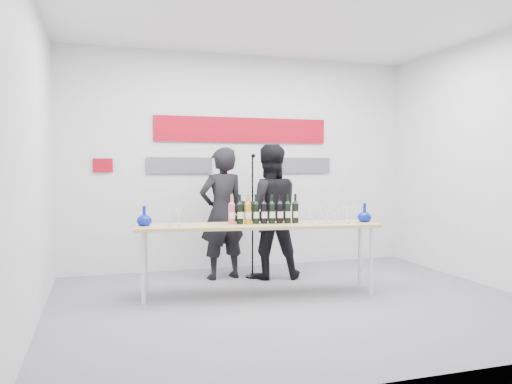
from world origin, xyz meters
TOP-DOWN VIEW (x-y plane):
  - ground at (0.00, 0.00)m, footprint 5.00×5.00m
  - back_wall at (0.00, 2.00)m, footprint 5.00×0.04m
  - signage at (-0.06, 1.97)m, footprint 3.38×0.02m
  - tasting_table at (-0.27, 0.39)m, footprint 2.71×0.92m
  - wine_bottles at (-0.20, 0.42)m, footprint 0.80×0.19m
  - decanter_left at (-1.49, 0.62)m, footprint 0.16×0.16m
  - decanter_right at (0.97, 0.25)m, footprint 0.16×0.16m
  - glasses_left at (-1.18, 0.53)m, footprint 0.19×0.24m
  - glasses_right at (0.57, 0.27)m, footprint 0.58×0.30m
  - presenter_left at (-0.46, 1.33)m, footprint 0.68×0.52m
  - presenter_right at (0.13, 1.21)m, footprint 0.93×0.78m
  - mic_stand at (-0.07, 1.27)m, footprint 0.19×0.19m

SIDE VIEW (x-z plane):
  - ground at x=0.00m, z-range 0.00..0.00m
  - mic_stand at x=-0.07m, z-range -0.31..1.28m
  - tasting_table at x=-0.27m, z-range 0.34..1.14m
  - presenter_left at x=-0.46m, z-range 0.00..1.68m
  - presenter_right at x=0.13m, z-range 0.00..1.72m
  - glasses_left at x=-1.18m, z-range 0.80..0.98m
  - glasses_right at x=0.57m, z-range 0.80..0.98m
  - decanter_left at x=-1.49m, z-range 0.80..1.01m
  - decanter_right at x=0.97m, z-range 0.80..1.01m
  - wine_bottles at x=-0.20m, z-range 0.80..1.13m
  - back_wall at x=0.00m, z-range 0.00..3.00m
  - signage at x=-0.06m, z-range 1.41..2.20m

